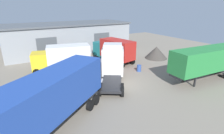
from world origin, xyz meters
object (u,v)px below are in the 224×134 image
Objects in this scene: container_trailer_green at (45,100)px; gravel_pile at (156,52)px; box_truck_yellow at (63,57)px; oil_drum at (139,68)px; box_truck_teal at (114,49)px; container_trailer_grey at (207,60)px; tractor_unit_white at (113,63)px.

gravel_pile is at bearing 171.05° from container_trailer_green.
oil_drum is at bearing 159.94° from box_truck_yellow.
oil_drum is (8.51, -5.72, -1.46)m from box_truck_yellow.
box_truck_yellow is 1.00× the size of box_truck_teal.
container_trailer_grey is at bearing -52.73° from oil_drum.
oil_drum is (-6.50, -3.46, -0.55)m from gravel_pile.
container_trailer_green is (-17.84, -0.09, 0.16)m from container_trailer_grey.
gravel_pile is (19.57, 9.82, -1.64)m from container_trailer_green.
gravel_pile is (1.73, 9.72, -1.49)m from container_trailer_grey.
tractor_unit_white is 10.67m from container_trailer_green.
tractor_unit_white is 4.60m from oil_drum.
tractor_unit_white is at bearing -28.52° from container_trailer_grey.
tractor_unit_white is at bearing 136.59° from box_truck_teal.
box_truck_yellow is at bearing 171.42° from gravel_pile.
gravel_pile is at bearing -95.24° from container_trailer_grey.
box_truck_teal is at bearing -61.10° from container_trailer_grey.
tractor_unit_white is 7.32m from box_truck_yellow.
box_truck_teal is 2.11× the size of gravel_pile.
container_trailer_grey is at bearing -166.60° from box_truck_teal.
oil_drum is (0.53, -5.62, -1.54)m from box_truck_teal.
tractor_unit_white is 11.49m from gravel_pile.
container_trailer_grey is 9.99m from gravel_pile.
container_trailer_grey is 17.84m from container_trailer_green.
box_truck_teal is at bearing 0.53° from tractor_unit_white.
container_trailer_green is at bearing 83.16° from box_truck_yellow.
container_trailer_grey is 13.02m from box_truck_teal.
box_truck_teal is 8.82× the size of oil_drum.
tractor_unit_white is 0.89× the size of box_truck_teal.
box_truck_yellow is 8.85× the size of oil_drum.
container_trailer_green is (-4.56, -12.08, 0.74)m from box_truck_yellow.
container_trailer_green reaches higher than oil_drum.
container_trailer_green is at bearing 5.14° from container_trailer_grey.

